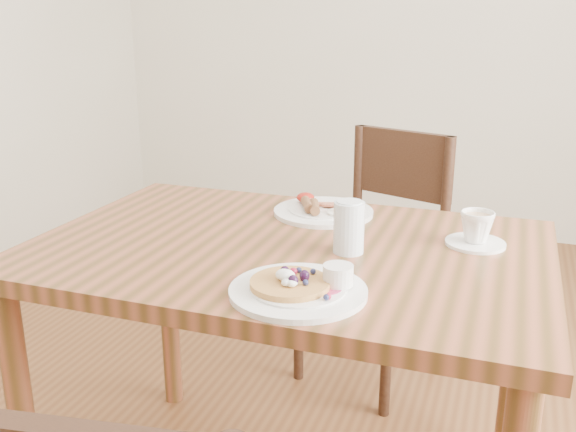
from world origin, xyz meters
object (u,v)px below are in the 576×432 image
(dining_table, at_px, (288,283))
(pancake_plate, at_px, (301,287))
(chair_far, at_px, (380,244))
(breakfast_plate, at_px, (322,210))
(teacup_saucer, at_px, (476,230))
(water_glass, at_px, (349,227))

(dining_table, bearing_deg, pancake_plate, -65.37)
(chair_far, relative_size, pancake_plate, 3.26)
(breakfast_plate, bearing_deg, chair_far, 83.08)
(pancake_plate, height_order, teacup_saucer, teacup_saucer)
(breakfast_plate, bearing_deg, teacup_saucer, -15.42)
(dining_table, xyz_separation_m, pancake_plate, (0.12, -0.26, 0.11))
(teacup_saucer, bearing_deg, water_glass, -151.15)
(water_glass, bearing_deg, dining_table, 178.78)
(chair_far, bearing_deg, dining_table, 104.19)
(chair_far, distance_m, water_glass, 0.84)
(chair_far, bearing_deg, breakfast_plate, 102.26)
(chair_far, relative_size, breakfast_plate, 3.26)
(breakfast_plate, relative_size, teacup_saucer, 1.93)
(pancake_plate, bearing_deg, water_glass, 83.45)
(chair_far, xyz_separation_m, teacup_saucer, (0.35, -0.63, 0.29))
(pancake_plate, bearing_deg, teacup_saucer, 53.43)
(pancake_plate, bearing_deg, chair_far, 92.78)
(dining_table, height_order, water_glass, water_glass)
(chair_far, distance_m, teacup_saucer, 0.78)
(chair_far, bearing_deg, pancake_plate, 111.97)
(pancake_plate, relative_size, teacup_saucer, 1.93)
(pancake_plate, distance_m, breakfast_plate, 0.53)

